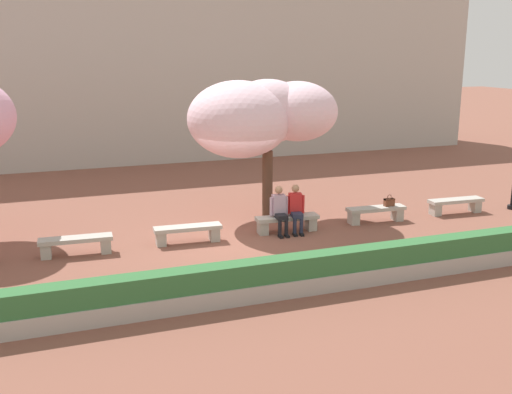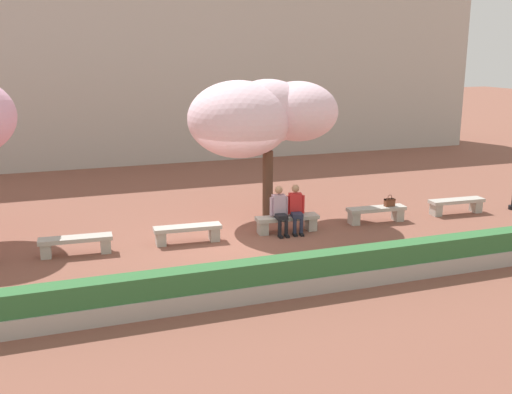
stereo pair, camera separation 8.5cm
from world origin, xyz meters
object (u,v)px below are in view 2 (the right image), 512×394
at_px(person_seated_right, 296,207).
at_px(person_seated_left, 280,208).
at_px(stone_bench_far_east, 456,204).
at_px(handbag, 390,202).
at_px(cherry_tree_main, 261,116).
at_px(stone_bench_near_west, 76,243).
at_px(stone_bench_near_east, 287,221).
at_px(stone_bench_center, 188,231).
at_px(stone_bench_east_end, 376,212).

bearing_deg(person_seated_right, person_seated_left, -179.85).
bearing_deg(stone_bench_far_east, handbag, -179.26).
relative_size(person_seated_right, cherry_tree_main, 0.30).
xyz_separation_m(stone_bench_near_west, stone_bench_near_east, (5.50, 0.00, 0.00)).
distance_m(stone_bench_center, cherry_tree_main, 4.04).
bearing_deg(cherry_tree_main, person_seated_left, -92.04).
distance_m(stone_bench_center, person_seated_right, 3.00).
bearing_deg(person_seated_left, stone_bench_near_east, 12.25).
bearing_deg(handbag, stone_bench_far_east, 0.74).
distance_m(person_seated_right, cherry_tree_main, 2.84).
xyz_separation_m(stone_bench_center, person_seated_right, (2.98, -0.05, 0.40)).
distance_m(stone_bench_near_west, person_seated_left, 5.27).
xyz_separation_m(stone_bench_near_west, cherry_tree_main, (5.31, 1.57, 2.70)).
distance_m(stone_bench_near_west, handbag, 8.66).
bearing_deg(handbag, person_seated_right, -179.57).
distance_m(stone_bench_near_west, person_seated_right, 5.74).
relative_size(person_seated_left, cherry_tree_main, 0.30).
bearing_deg(person_seated_right, stone_bench_near_west, 179.48).
xyz_separation_m(stone_bench_center, person_seated_left, (2.51, -0.05, 0.40)).
xyz_separation_m(stone_bench_far_east, cherry_tree_main, (-5.69, 1.57, 2.70)).
xyz_separation_m(stone_bench_near_west, person_seated_left, (5.26, -0.05, 0.40)).
relative_size(stone_bench_center, person_seated_right, 1.35).
xyz_separation_m(stone_bench_near_west, person_seated_right, (5.73, -0.05, 0.40)).
height_order(stone_bench_near_east, handbag, handbag).
bearing_deg(handbag, person_seated_left, -179.61).
bearing_deg(handbag, stone_bench_near_west, 179.80).
height_order(stone_bench_near_west, cherry_tree_main, cherry_tree_main).
bearing_deg(handbag, stone_bench_east_end, 175.69).
bearing_deg(person_seated_left, stone_bench_east_end, 1.02).
height_order(stone_bench_center, handbag, handbag).
relative_size(stone_bench_east_end, handbag, 5.14).
xyz_separation_m(stone_bench_far_east, handbag, (-2.35, -0.03, 0.28)).
distance_m(stone_bench_east_end, stone_bench_far_east, 2.75).
bearing_deg(person_seated_right, stone_bench_east_end, 1.18).
distance_m(stone_bench_far_east, person_seated_right, 5.29).
relative_size(stone_bench_near_east, stone_bench_far_east, 1.00).
xyz_separation_m(stone_bench_center, stone_bench_near_east, (2.75, 0.00, 0.00)).
xyz_separation_m(stone_bench_center, stone_bench_far_east, (8.25, 0.00, 0.00)).
relative_size(stone_bench_near_west, cherry_tree_main, 0.41).
height_order(stone_bench_near_east, cherry_tree_main, cherry_tree_main).
bearing_deg(stone_bench_east_end, person_seated_right, -178.82).
xyz_separation_m(person_seated_right, cherry_tree_main, (-0.41, 1.62, 2.30)).
distance_m(stone_bench_near_west, stone_bench_near_east, 5.50).
height_order(stone_bench_near_east, stone_bench_east_end, same).
xyz_separation_m(stone_bench_far_east, person_seated_left, (-5.75, -0.05, 0.40)).
height_order(stone_bench_center, person_seated_left, person_seated_left).
height_order(person_seated_left, handbag, person_seated_left).
bearing_deg(stone_bench_near_west, cherry_tree_main, 16.46).
xyz_separation_m(stone_bench_near_west, stone_bench_center, (2.75, 0.00, 0.00)).
relative_size(stone_bench_east_end, person_seated_left, 1.35).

